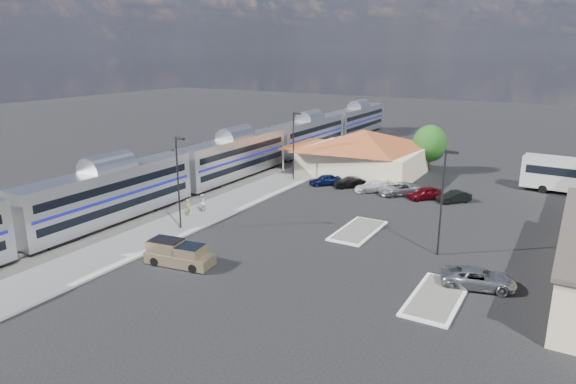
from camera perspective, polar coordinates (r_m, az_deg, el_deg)
The scene contains 22 objects.
ground at distance 49.23m, azimuth 2.58°, elevation -4.30°, with size 280.00×280.00×0.00m, color black.
railbed at distance 66.90m, azimuth -10.31°, elevation 0.91°, with size 16.00×100.00×0.12m, color #4C4944.
platform at distance 60.03m, azimuth -4.95°, elevation -0.56°, with size 5.50×92.00×0.18m, color gray.
passenger_train at distance 68.26m, azimuth -5.80°, elevation 3.80°, with size 3.00×104.00×5.55m.
freight_cars at distance 68.21m, azimuth -12.46°, elevation 2.68°, with size 2.80×46.00×4.00m.
station_depot at distance 71.37m, azimuth 8.30°, elevation 4.44°, with size 18.35×12.24×6.20m.
traffic_island_south at distance 49.34m, azimuth 7.80°, elevation -4.25°, with size 3.30×7.50×0.21m.
traffic_island_north at distance 37.78m, azimuth 16.18°, elevation -11.19°, with size 3.30×7.50×0.21m.
lamp_plat_s at distance 48.96m, azimuth -12.07°, elevation 1.79°, with size 1.08×0.25×9.00m.
lamp_plat_n at distance 66.54m, azimuth 0.67°, elevation 5.73°, with size 1.08×0.25×9.00m.
lamp_lot at distance 43.66m, azimuth 16.89°, elevation -0.23°, with size 1.08×0.25×9.00m.
tree_depot at distance 74.53m, azimuth 15.49°, elevation 5.21°, with size 4.71×4.71×6.63m.
pickup_truck at distance 42.19m, azimuth -11.95°, elevation -6.79°, with size 5.78×2.78×1.92m.
suv at distance 40.08m, azimuth 20.38°, elevation -8.98°, with size 2.43×5.28×1.47m, color gray.
person_a at distance 53.66m, azimuth -11.02°, elevation -1.70°, with size 0.63×0.42×1.74m, color gold.
person_b at distance 54.67m, azimuth -9.53°, elevation -1.20°, with size 0.93×0.73×1.92m, color silver.
parked_car_a at distance 65.49m, azimuth 4.15°, elevation 1.38°, with size 1.63×4.06×1.38m, color #0B133B.
parked_car_b at distance 64.49m, azimuth 6.82°, elevation 1.05°, with size 1.41×4.04×1.33m, color black.
parked_car_c at distance 63.07m, azimuth 9.38°, elevation 0.62°, with size 1.85×4.55×1.32m, color white.
parked_car_d at distance 62.33m, azimuth 12.22°, elevation 0.35°, with size 2.41×5.22×1.45m, color gray.
parked_car_e at distance 61.21m, azimuth 14.97°, elevation -0.12°, with size 1.70×4.22×1.44m, color maroon.
parked_car_f at distance 60.81m, azimuth 17.94°, elevation -0.52°, with size 1.38×3.95×1.30m, color black.
Camera 1 is at (21.22, -41.14, 16.74)m, focal length 32.00 mm.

